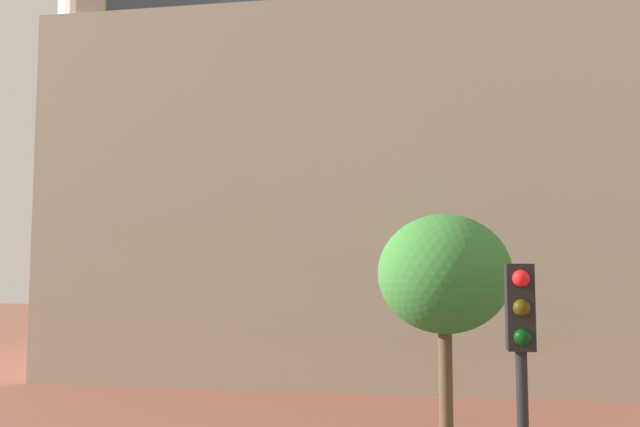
# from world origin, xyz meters

# --- Properties ---
(landmark_building) EXTENTS (23.18, 14.01, 36.40)m
(landmark_building) POSITION_xyz_m (-1.55, 26.13, 9.41)
(landmark_building) COLOR #B2A893
(landmark_building) RESTS_ON ground_plane
(traffic_light_pole) EXTENTS (0.28, 0.34, 4.42)m
(traffic_light_pole) POSITION_xyz_m (2.83, 3.52, 3.10)
(traffic_light_pole) COLOR black
(traffic_light_pole) RESTS_ON ground_plane
(tree_curb_far) EXTENTS (3.29, 3.29, 5.71)m
(tree_curb_far) POSITION_xyz_m (2.31, 12.93, 4.20)
(tree_curb_far) COLOR brown
(tree_curb_far) RESTS_ON ground_plane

